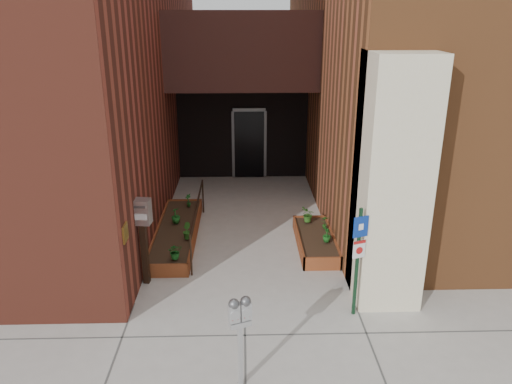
{
  "coord_description": "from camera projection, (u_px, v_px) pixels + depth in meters",
  "views": [
    {
      "loc": [
        -0.01,
        -7.85,
        5.01
      ],
      "look_at": [
        0.26,
        1.8,
        1.47
      ],
      "focal_mm": 35.0,
      "sensor_mm": 36.0,
      "label": 1
    }
  ],
  "objects": [
    {
      "name": "shrub_right_c",
      "position": [
        308.0,
        215.0,
        11.7
      ],
      "size": [
        0.41,
        0.41,
        0.36
      ],
      "primitive_type": "imported",
      "rotation": [
        0.0,
        0.0,
        4.34
      ],
      "color": "#2B5E1A",
      "rests_on": "planter_right"
    },
    {
      "name": "shrub_left_d",
      "position": [
        188.0,
        200.0,
        12.63
      ],
      "size": [
        0.25,
        0.25,
        0.34
      ],
      "primitive_type": "imported",
      "rotation": [
        0.0,
        0.0,
        5.34
      ],
      "color": "#1A5C1F",
      "rests_on": "planter_left"
    },
    {
      "name": "sign_post",
      "position": [
        358.0,
        251.0,
        8.3
      ],
      "size": [
        0.26,
        0.11,
        1.99
      ],
      "color": "#12331D",
      "rests_on": "ground"
    },
    {
      "name": "shrub_right_a",
      "position": [
        327.0,
        235.0,
        10.71
      ],
      "size": [
        0.23,
        0.23,
        0.32
      ],
      "primitive_type": "imported",
      "rotation": [
        0.0,
        0.0,
        1.24
      ],
      "color": "#164F17",
      "rests_on": "planter_right"
    },
    {
      "name": "planter_left",
      "position": [
        177.0,
        234.0,
        11.54
      ],
      "size": [
        0.9,
        3.6,
        0.3
      ],
      "color": "brown",
      "rests_on": "ground"
    },
    {
      "name": "handrail",
      "position": [
        197.0,
        210.0,
        11.29
      ],
      "size": [
        0.04,
        3.34,
        0.9
      ],
      "color": "black",
      "rests_on": "ground"
    },
    {
      "name": "parking_meter",
      "position": [
        240.0,
        319.0,
        6.7
      ],
      "size": [
        0.33,
        0.22,
        1.42
      ],
      "color": "#B3B3B6",
      "rests_on": "ground"
    },
    {
      "name": "shrub_left_c",
      "position": [
        176.0,
        215.0,
        11.65
      ],
      "size": [
        0.29,
        0.29,
        0.37
      ],
      "primitive_type": "imported",
      "rotation": [
        0.0,
        0.0,
        4.08
      ],
      "color": "#19591C",
      "rests_on": "planter_left"
    },
    {
      "name": "shrub_left_a",
      "position": [
        175.0,
        251.0,
        9.97
      ],
      "size": [
        0.36,
        0.36,
        0.32
      ],
      "primitive_type": "imported",
      "rotation": [
        0.0,
        0.0,
        0.27
      ],
      "color": "#18551A",
      "rests_on": "planter_left"
    },
    {
      "name": "architecture",
      "position": [
        235.0,
        11.0,
        13.84
      ],
      "size": [
        20.0,
        14.6,
        10.0
      ],
      "color": "maroon",
      "rests_on": "ground"
    },
    {
      "name": "planter_right",
      "position": [
        315.0,
        241.0,
        11.15
      ],
      "size": [
        0.8,
        2.2,
        0.3
      ],
      "color": "brown",
      "rests_on": "ground"
    },
    {
      "name": "ground",
      "position": [
        245.0,
        302.0,
        9.09
      ],
      "size": [
        80.0,
        80.0,
        0.0
      ],
      "primitive_type": "plane",
      "color": "#9E9991",
      "rests_on": "ground"
    },
    {
      "name": "shrub_left_b",
      "position": [
        186.0,
        231.0,
        10.86
      ],
      "size": [
        0.25,
        0.25,
        0.36
      ],
      "primitive_type": "imported",
      "rotation": [
        0.0,
        0.0,
        1.89
      ],
      "color": "#255C1A",
      "rests_on": "planter_left"
    },
    {
      "name": "shrub_right_b",
      "position": [
        325.0,
        222.0,
        11.34
      ],
      "size": [
        0.18,
        0.18,
        0.32
      ],
      "primitive_type": "imported",
      "rotation": [
        0.0,
        0.0,
        3.06
      ],
      "color": "#225518",
      "rests_on": "planter_right"
    },
    {
      "name": "payment_dropbox",
      "position": [
        142.0,
        224.0,
        9.31
      ],
      "size": [
        0.37,
        0.3,
        1.74
      ],
      "color": "black",
      "rests_on": "ground"
    }
  ]
}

